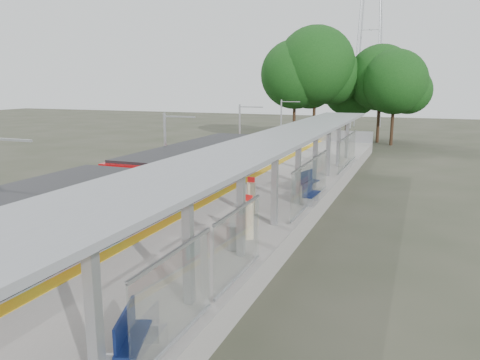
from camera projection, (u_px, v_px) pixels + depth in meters
name	position (u px, v px, depth m)	size (l,w,h in m)	color
trackbed	(201.00, 200.00, 28.46)	(3.00, 70.00, 0.24)	#59544C
platform	(272.00, 200.00, 26.77)	(6.00, 50.00, 1.00)	gray
tactile_strip	(231.00, 188.00, 27.58)	(0.60, 50.00, 0.02)	yellow
end_fence	(344.00, 136.00, 49.29)	(6.00, 0.10, 1.20)	#9EA0A5
train	(120.00, 199.00, 20.68)	(2.74, 27.60, 3.62)	black
canopy	(281.00, 146.00, 21.97)	(3.27, 38.00, 3.66)	#9EA0A5
pylon	(372.00, 4.00, 71.69)	(8.00, 4.00, 38.00)	#9EA0A5
tree_cluster	(339.00, 75.00, 55.51)	(19.16, 13.33, 13.79)	#382316
catenary_masts	(167.00, 155.00, 27.59)	(2.08, 48.16, 5.40)	#9EA0A5
bench_near	(130.00, 334.00, 10.45)	(1.02, 1.68, 1.10)	#0E1B4A
bench_mid	(310.00, 192.00, 23.97)	(0.59, 1.68, 1.13)	#0E1B4A
bench_far	(307.00, 181.00, 26.72)	(0.94, 1.80, 1.18)	#0E1B4A
info_pillar_near	(249.00, 220.00, 18.51)	(0.40, 0.40, 1.79)	beige
info_pillar_far	(251.00, 198.00, 22.07)	(0.40, 0.40, 1.78)	beige
litter_bin	(233.00, 237.00, 17.33)	(0.46, 0.46, 0.94)	#9EA0A5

